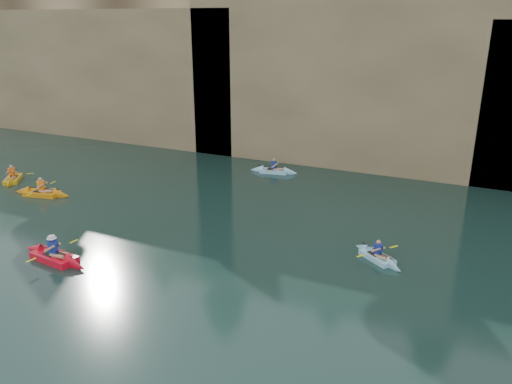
% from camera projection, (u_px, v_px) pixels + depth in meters
% --- Properties ---
extents(ground, '(160.00, 160.00, 0.00)m').
position_uv_depth(ground, '(108.00, 350.00, 15.08)').
color(ground, black).
rests_on(ground, ground).
extents(cliff, '(70.00, 16.00, 12.00)m').
position_uv_depth(cliff, '(361.00, 66.00, 38.78)').
color(cliff, tan).
rests_on(cliff, ground).
extents(cliff_slab_west, '(26.00, 2.40, 10.56)m').
position_uv_depth(cliff_slab_west, '(96.00, 73.00, 40.66)').
color(cliff_slab_west, '#95805A').
rests_on(cliff_slab_west, ground).
extents(cliff_slab_center, '(24.00, 2.40, 11.40)m').
position_uv_depth(cliff_slab_center, '(364.00, 81.00, 31.75)').
color(cliff_slab_center, '#95805A').
rests_on(cliff_slab_center, ground).
extents(sea_cave_west, '(4.50, 1.00, 4.00)m').
position_uv_depth(sea_cave_west, '(114.00, 116.00, 40.39)').
color(sea_cave_west, black).
rests_on(sea_cave_west, ground).
extents(sea_cave_center, '(3.50, 1.00, 3.20)m').
position_uv_depth(sea_cave_center, '(273.00, 137.00, 34.93)').
color(sea_cave_center, black).
rests_on(sea_cave_center, ground).
extents(sea_cave_east, '(5.00, 1.00, 4.50)m').
position_uv_depth(sea_cave_east, '(493.00, 149.00, 29.14)').
color(sea_cave_east, black).
rests_on(sea_cave_east, ground).
extents(main_kayaker, '(3.74, 2.47, 1.37)m').
position_uv_depth(main_kayaker, '(54.00, 256.00, 20.59)').
color(main_kayaker, red).
rests_on(main_kayaker, ground).
extents(kayaker_orange, '(3.57, 2.56, 1.33)m').
position_uv_depth(kayaker_orange, '(42.00, 193.00, 28.16)').
color(kayaker_orange, orange).
rests_on(kayaker_orange, ground).
extents(kayaker_ltblue_near, '(2.63, 2.19, 1.09)m').
position_uv_depth(kayaker_ltblue_near, '(377.00, 256.00, 20.69)').
color(kayaker_ltblue_near, '#8CD1EA').
rests_on(kayaker_ltblue_near, ground).
extents(kayaker_yellow, '(2.47, 2.93, 1.27)m').
position_uv_depth(kayaker_yellow, '(13.00, 179.00, 30.69)').
color(kayaker_yellow, gold).
rests_on(kayaker_yellow, ground).
extents(kayaker_ltblue_mid, '(3.21, 2.33, 1.19)m').
position_uv_depth(kayaker_ltblue_mid, '(274.00, 171.00, 32.34)').
color(kayaker_ltblue_mid, '#98D9FF').
rests_on(kayaker_ltblue_mid, ground).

